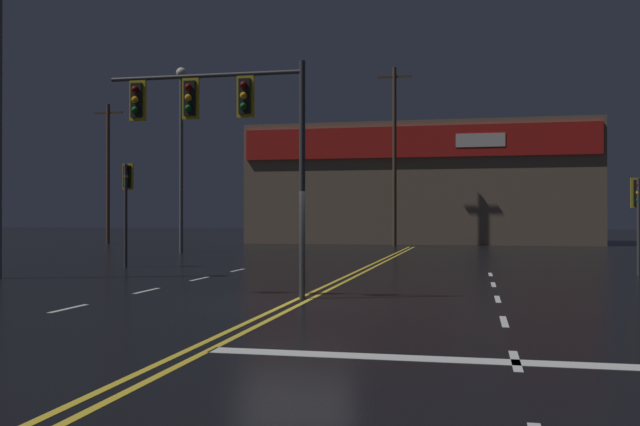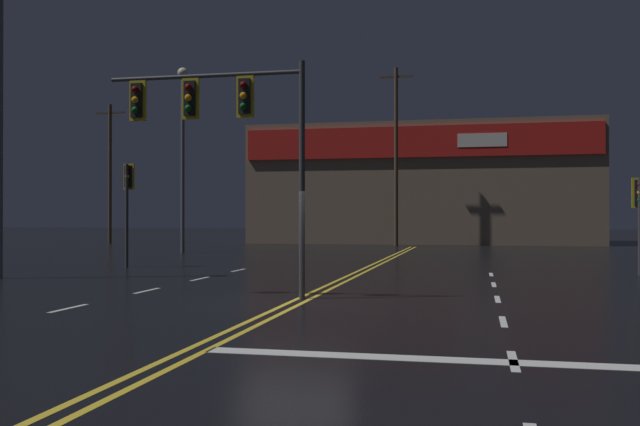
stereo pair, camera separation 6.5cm
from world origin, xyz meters
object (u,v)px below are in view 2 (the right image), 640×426
Objects in this scene: traffic_signal_median at (217,114)px; streetlight_near_right at (0,76)px; traffic_signal_corner_northwest at (128,191)px; traffic_signal_corner_northeast at (639,204)px; streetlight_far_median at (183,135)px.

streetlight_near_right is (-8.34, 3.27, 1.91)m from traffic_signal_median.
streetlight_near_right is at bearing -105.08° from traffic_signal_corner_northwest.
traffic_signal_corner_northwest is 1.23× the size of traffic_signal_corner_northeast.
traffic_signal_median is 21.34m from streetlight_far_median.
traffic_signal_corner_northeast is 0.32× the size of streetlight_far_median.
traffic_signal_corner_northeast is at bearing -26.89° from streetlight_far_median.
traffic_signal_corner_northwest is 6.60m from streetlight_near_right.
traffic_signal_corner_northwest is 11.20m from streetlight_far_median.
traffic_signal_median is 14.46m from traffic_signal_corner_northeast.
traffic_signal_median is 1.41× the size of traffic_signal_corner_northwest.
traffic_signal_median is at bearing -21.44° from streetlight_near_right.
traffic_signal_median is 0.56× the size of streetlight_far_median.
streetlight_far_median reaches higher than traffic_signal_corner_northeast.
streetlight_far_median is (-0.81, 15.92, -0.03)m from streetlight_near_right.
traffic_signal_corner_northeast is at bearing 38.16° from traffic_signal_median.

